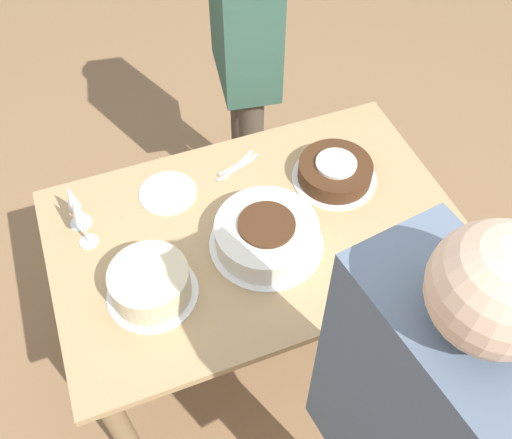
{
  "coord_description": "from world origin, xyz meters",
  "views": [
    {
      "loc": [
        0.4,
        1.05,
        2.27
      ],
      "look_at": [
        0.0,
        0.0,
        0.82
      ],
      "focal_mm": 40.0,
      "sensor_mm": 36.0,
      "label": 1
    }
  ],
  "objects_px": {
    "cake_center_white": "(266,234)",
    "wine_glass_near": "(77,211)",
    "cake_back_decorated": "(150,284)",
    "person_watching": "(406,431)",
    "cake_front_chocolate": "(335,171)",
    "person_cutting": "(245,37)",
    "wine_glass_far": "(73,201)"
  },
  "relations": [
    {
      "from": "wine_glass_near",
      "to": "person_cutting",
      "type": "height_order",
      "value": "person_cutting"
    },
    {
      "from": "wine_glass_far",
      "to": "person_watching",
      "type": "relative_size",
      "value": 0.11
    },
    {
      "from": "cake_center_white",
      "to": "cake_back_decorated",
      "type": "distance_m",
      "value": 0.39
    },
    {
      "from": "cake_back_decorated",
      "to": "wine_glass_near",
      "type": "distance_m",
      "value": 0.31
    },
    {
      "from": "wine_glass_far",
      "to": "wine_glass_near",
      "type": "bearing_deg",
      "value": 96.66
    },
    {
      "from": "person_watching",
      "to": "cake_center_white",
      "type": "bearing_deg",
      "value": -6.2
    },
    {
      "from": "cake_center_white",
      "to": "wine_glass_near",
      "type": "height_order",
      "value": "wine_glass_near"
    },
    {
      "from": "cake_back_decorated",
      "to": "person_cutting",
      "type": "xyz_separation_m",
      "value": [
        -0.62,
        -0.88,
        0.12
      ]
    },
    {
      "from": "wine_glass_far",
      "to": "person_watching",
      "type": "bearing_deg",
      "value": 118.9
    },
    {
      "from": "cake_center_white",
      "to": "person_watching",
      "type": "relative_size",
      "value": 0.21
    },
    {
      "from": "wine_glass_near",
      "to": "person_watching",
      "type": "bearing_deg",
      "value": 120.61
    },
    {
      "from": "wine_glass_far",
      "to": "person_watching",
      "type": "xyz_separation_m",
      "value": [
        -0.57,
        1.03,
        0.15
      ]
    },
    {
      "from": "cake_center_white",
      "to": "wine_glass_far",
      "type": "bearing_deg",
      "value": -28.53
    },
    {
      "from": "wine_glass_far",
      "to": "person_cutting",
      "type": "xyz_separation_m",
      "value": [
        -0.78,
        -0.54,
        0.06
      ]
    },
    {
      "from": "wine_glass_far",
      "to": "person_watching",
      "type": "height_order",
      "value": "person_watching"
    },
    {
      "from": "cake_front_chocolate",
      "to": "person_cutting",
      "type": "bearing_deg",
      "value": -82.13
    },
    {
      "from": "person_cutting",
      "to": "cake_center_white",
      "type": "bearing_deg",
      "value": -6.58
    },
    {
      "from": "wine_glass_far",
      "to": "cake_back_decorated",
      "type": "bearing_deg",
      "value": 114.11
    },
    {
      "from": "cake_center_white",
      "to": "cake_back_decorated",
      "type": "bearing_deg",
      "value": 7.35
    },
    {
      "from": "cake_front_chocolate",
      "to": "person_cutting",
      "type": "distance_m",
      "value": 0.68
    },
    {
      "from": "wine_glass_far",
      "to": "person_cutting",
      "type": "distance_m",
      "value": 0.95
    },
    {
      "from": "wine_glass_far",
      "to": "person_cutting",
      "type": "relative_size",
      "value": 0.12
    },
    {
      "from": "cake_center_white",
      "to": "cake_front_chocolate",
      "type": "relative_size",
      "value": 1.24
    },
    {
      "from": "cake_center_white",
      "to": "person_watching",
      "type": "height_order",
      "value": "person_watching"
    },
    {
      "from": "cake_front_chocolate",
      "to": "wine_glass_near",
      "type": "xyz_separation_m",
      "value": [
        0.86,
        -0.03,
        0.12
      ]
    },
    {
      "from": "cake_center_white",
      "to": "wine_glass_far",
      "type": "height_order",
      "value": "wine_glass_far"
    },
    {
      "from": "cake_front_chocolate",
      "to": "person_cutting",
      "type": "xyz_separation_m",
      "value": [
        0.09,
        -0.66,
        0.14
      ]
    },
    {
      "from": "cake_front_chocolate",
      "to": "wine_glass_far",
      "type": "height_order",
      "value": "wine_glass_far"
    },
    {
      "from": "cake_front_chocolate",
      "to": "person_watching",
      "type": "height_order",
      "value": "person_watching"
    },
    {
      "from": "cake_back_decorated",
      "to": "wine_glass_far",
      "type": "height_order",
      "value": "wine_glass_far"
    },
    {
      "from": "cake_back_decorated",
      "to": "cake_center_white",
      "type": "bearing_deg",
      "value": -172.65
    },
    {
      "from": "cake_center_white",
      "to": "person_watching",
      "type": "bearing_deg",
      "value": 92.05
    }
  ]
}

